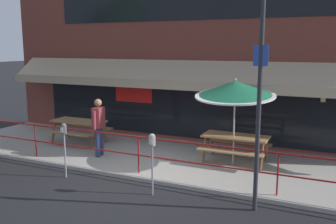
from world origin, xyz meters
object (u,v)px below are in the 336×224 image
Objects in this scene: picnic_table_left at (79,125)px; picnic_table_centre at (235,141)px; pedestrian_walking at (99,124)px; patio_umbrella_centre at (235,89)px; parking_meter_near at (64,134)px; parking_meter_far at (152,146)px; street_sign_pole at (259,102)px.

picnic_table_centre is at bearing 1.29° from picnic_table_left.
pedestrian_walking is at bearing -163.59° from picnic_table_centre.
picnic_table_left is 1.05× the size of pedestrian_walking.
patio_umbrella_centre reaches higher than parking_meter_near.
street_sign_pole is (2.26, 0.16, 1.09)m from parking_meter_far.
parking_meter_near and parking_meter_far have the same top height.
pedestrian_walking is at bearing -33.19° from picnic_table_left.
parking_meter_far is 2.52m from street_sign_pole.
parking_meter_far is at bearing -33.22° from picnic_table_left.
parking_meter_near is at bearing 178.02° from parking_meter_far.
parking_meter_near is (0.12, -1.65, 0.09)m from pedestrian_walking.
pedestrian_walking is at bearing -166.58° from patio_umbrella_centre.
street_sign_pole is (6.44, -2.58, 1.53)m from picnic_table_left.
parking_meter_far is (4.18, -2.74, 0.44)m from picnic_table_left.
parking_meter_far is at bearing -175.94° from street_sign_pole.
street_sign_pole reaches higher than parking_meter_near.
patio_umbrella_centre is 1.69× the size of parking_meter_near.
patio_umbrella_centre is 3.06m from parking_meter_far.
parking_meter_far reaches higher than picnic_table_left.
pedestrian_walking reaches higher than picnic_table_centre.
patio_umbrella_centre is 4.59m from parking_meter_near.
picnic_table_left is 5.02m from parking_meter_far.
patio_umbrella_centre reaches higher than parking_meter_far.
picnic_table_centre is at bearing 90.00° from patio_umbrella_centre.
pedestrian_walking is (-3.79, -0.90, -1.12)m from patio_umbrella_centre.
picnic_table_left is 0.75× the size of patio_umbrella_centre.
patio_umbrella_centre is 1.69× the size of parking_meter_far.
parking_meter_far reaches higher than picnic_table_centre.
parking_meter_near is (1.64, -2.65, 0.44)m from picnic_table_left.
parking_meter_near is (-3.67, -2.56, -1.03)m from patio_umbrella_centre.
picnic_table_left is 0.41× the size of street_sign_pole.
patio_umbrella_centre is 4.06m from pedestrian_walking.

